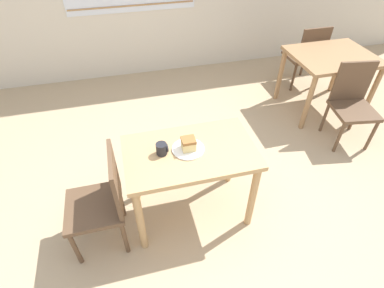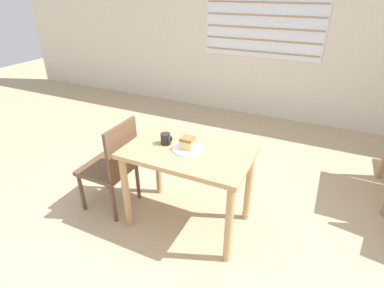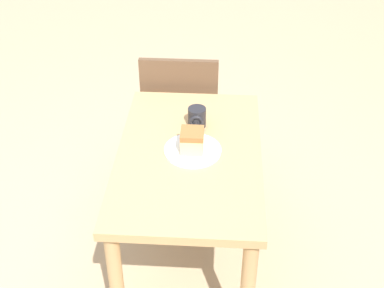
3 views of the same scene
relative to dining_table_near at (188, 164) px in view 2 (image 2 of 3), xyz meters
name	(u,v)px [view 2 (image 2 of 3)]	position (x,y,z in m)	size (l,w,h in m)	color
ground_plane	(189,243)	(0.12, -0.24, -0.62)	(14.00, 14.00, 0.00)	tan
wall_back	(281,25)	(0.12, 2.79, 0.79)	(10.00, 0.10, 2.80)	beige
dining_table_near	(188,164)	(0.00, 0.00, 0.00)	(1.02, 0.63, 0.74)	tan
chair_near_window	(113,164)	(-0.71, -0.09, -0.14)	(0.43, 0.43, 0.89)	brown
plate	(187,149)	(-0.01, 0.01, 0.13)	(0.25, 0.25, 0.01)	white
cake_slice	(188,143)	(-0.01, 0.01, 0.19)	(0.10, 0.10, 0.10)	#E0C67F
coffee_mug	(166,139)	(-0.21, 0.02, 0.17)	(0.09, 0.08, 0.09)	#232328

